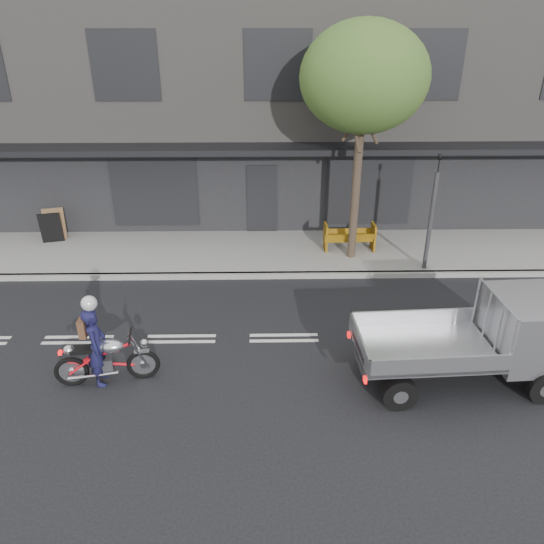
{
  "coord_description": "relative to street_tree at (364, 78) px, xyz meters",
  "views": [
    {
      "loc": [
        -0.45,
        -10.39,
        6.94
      ],
      "look_at": [
        -0.27,
        0.5,
        1.48
      ],
      "focal_mm": 35.0,
      "sensor_mm": 36.0,
      "label": 1
    }
  ],
  "objects": [
    {
      "name": "flatbed_ute",
      "position": [
        2.29,
        -5.75,
        -4.16
      ],
      "size": [
        4.33,
        1.96,
        1.97
      ],
      "rotation": [
        0.0,
        0.0,
        0.05
      ],
      "color": "black",
      "rests_on": "ground"
    },
    {
      "name": "kerb",
      "position": [
        -2.2,
        -1.1,
        -5.2
      ],
      "size": [
        32.0,
        0.2,
        0.15
      ],
      "primitive_type": "cube",
      "color": "gray",
      "rests_on": "ground"
    },
    {
      "name": "rider",
      "position": [
        -6.02,
        -5.72,
        -4.42
      ],
      "size": [
        0.5,
        0.68,
        1.72
      ],
      "primitive_type": "imported",
      "rotation": [
        0.0,
        0.0,
        1.72
      ],
      "color": "#16153B",
      "rests_on": "ground"
    },
    {
      "name": "construction_barrier",
      "position": [
        -0.0,
        0.27,
        -4.69
      ],
      "size": [
        1.61,
        0.7,
        0.88
      ],
      "primitive_type": null,
      "rotation": [
        0.0,
        0.0,
        0.04
      ],
      "color": "#FEA60D",
      "rests_on": "sidewalk"
    },
    {
      "name": "traffic_light_pole",
      "position": [
        2.0,
        -0.85,
        -3.63
      ],
      "size": [
        0.12,
        0.12,
        3.5
      ],
      "color": "#2D2D30",
      "rests_on": "ground"
    },
    {
      "name": "sidewalk",
      "position": [
        -2.2,
        0.5,
        -5.2
      ],
      "size": [
        32.0,
        3.2,
        0.15
      ],
      "primitive_type": "cube",
      "color": "gray",
      "rests_on": "ground"
    },
    {
      "name": "ground",
      "position": [
        -2.2,
        -4.2,
        -5.28
      ],
      "size": [
        80.0,
        80.0,
        0.0
      ],
      "primitive_type": "plane",
      "color": "black",
      "rests_on": "ground"
    },
    {
      "name": "street_tree",
      "position": [
        0.0,
        0.0,
        0.0
      ],
      "size": [
        3.4,
        3.4,
        6.74
      ],
      "color": "#382B21",
      "rests_on": "ground"
    },
    {
      "name": "motorcycle",
      "position": [
        -5.86,
        -5.72,
        -4.72
      ],
      "size": [
        2.1,
        0.61,
        1.09
      ],
      "rotation": [
        0.0,
        0.0,
        0.15
      ],
      "color": "black",
      "rests_on": "ground"
    },
    {
      "name": "building_main",
      "position": [
        -2.2,
        7.1,
        -1.28
      ],
      "size": [
        26.0,
        10.0,
        8.0
      ],
      "primitive_type": "cube",
      "color": "slate",
      "rests_on": "ground"
    },
    {
      "name": "sandwich_board",
      "position": [
        -9.41,
        1.17,
        -4.61
      ],
      "size": [
        0.74,
        0.58,
        1.04
      ],
      "primitive_type": null,
      "rotation": [
        0.0,
        0.0,
        0.25
      ],
      "color": "black",
      "rests_on": "sidewalk"
    }
  ]
}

